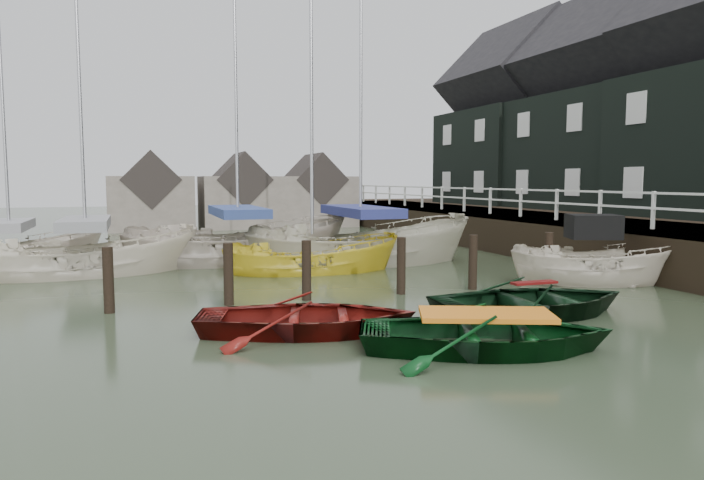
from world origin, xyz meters
name	(u,v)px	position (x,y,z in m)	size (l,w,h in m)	color
ground	(407,324)	(0.00, 0.00, 0.00)	(120.00, 120.00, 0.00)	#293321
pier	(522,233)	(9.48, 10.00, 0.71)	(3.04, 32.00, 2.70)	black
land_strip	(633,246)	(15.00, 10.00, 0.00)	(14.00, 38.00, 1.50)	black
quay_houses	(665,107)	(14.99, 8.66, 5.68)	(6.52, 28.14, 10.01)	black
mooring_pilings	(310,279)	(-1.11, 3.00, 0.50)	(13.72, 0.22, 1.80)	black
far_sheds	(237,196)	(0.83, 26.00, 1.86)	(14.00, 4.08, 4.39)	#665B51
rowboat_red	(308,332)	(-2.00, -0.03, 0.00)	(2.88, 4.03, 0.83)	#5F120D
rowboat_green	(485,351)	(0.42, -2.19, 0.00)	(2.95, 4.13, 0.85)	black
rowboat_dkgreen	(533,315)	(2.80, -0.16, 0.00)	(3.05, 4.28, 0.89)	black
motorboat	(596,281)	(6.80, 2.66, 0.09)	(4.93, 3.39, 2.75)	beige
sailboat_a	(87,272)	(-6.31, 9.04, 0.06)	(6.83, 3.26, 10.40)	beige
sailboat_b	(239,261)	(-1.62, 10.27, 0.06)	(7.58, 2.87, 12.54)	#BCB0A1
sailboat_c	(312,271)	(0.16, 7.33, 0.02)	(5.60, 2.54, 9.54)	yellow
sailboat_d	(361,262)	(2.21, 8.65, 0.06)	(7.96, 3.67, 12.96)	#BDB8A1
sailboat_e	(11,265)	(-8.75, 11.66, 0.06)	(6.10, 3.53, 9.55)	beige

